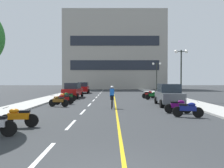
# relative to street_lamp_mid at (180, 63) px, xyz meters

# --- Properties ---
(ground_plane) EXTENTS (140.00, 140.00, 0.00)m
(ground_plane) POSITION_rel_street_lamp_mid_xyz_m (-7.24, 3.11, -3.93)
(ground_plane) COLOR #2D3033
(curb_left) EXTENTS (2.40, 72.00, 0.12)m
(curb_left) POSITION_rel_street_lamp_mid_xyz_m (-14.44, 6.11, -3.87)
(curb_left) COLOR #A8A8A3
(curb_left) RESTS_ON ground
(curb_right) EXTENTS (2.40, 72.00, 0.12)m
(curb_right) POSITION_rel_street_lamp_mid_xyz_m (-0.04, 6.11, -3.87)
(curb_right) COLOR #A8A8A3
(curb_right) RESTS_ON ground
(lane_dash_0) EXTENTS (0.14, 2.20, 0.01)m
(lane_dash_0) POSITION_rel_street_lamp_mid_xyz_m (-9.24, -15.89, -3.93)
(lane_dash_0) COLOR silver
(lane_dash_0) RESTS_ON ground
(lane_dash_1) EXTENTS (0.14, 2.20, 0.01)m
(lane_dash_1) POSITION_rel_street_lamp_mid_xyz_m (-9.24, -11.89, -3.93)
(lane_dash_1) COLOR silver
(lane_dash_1) RESTS_ON ground
(lane_dash_2) EXTENTS (0.14, 2.20, 0.01)m
(lane_dash_2) POSITION_rel_street_lamp_mid_xyz_m (-9.24, -7.89, -3.93)
(lane_dash_2) COLOR silver
(lane_dash_2) RESTS_ON ground
(lane_dash_3) EXTENTS (0.14, 2.20, 0.01)m
(lane_dash_3) POSITION_rel_street_lamp_mid_xyz_m (-9.24, -3.89, -3.93)
(lane_dash_3) COLOR silver
(lane_dash_3) RESTS_ON ground
(lane_dash_4) EXTENTS (0.14, 2.20, 0.01)m
(lane_dash_4) POSITION_rel_street_lamp_mid_xyz_m (-9.24, 0.11, -3.93)
(lane_dash_4) COLOR silver
(lane_dash_4) RESTS_ON ground
(lane_dash_5) EXTENTS (0.14, 2.20, 0.01)m
(lane_dash_5) POSITION_rel_street_lamp_mid_xyz_m (-9.24, 4.11, -3.93)
(lane_dash_5) COLOR silver
(lane_dash_5) RESTS_ON ground
(lane_dash_6) EXTENTS (0.14, 2.20, 0.01)m
(lane_dash_6) POSITION_rel_street_lamp_mid_xyz_m (-9.24, 8.11, -3.93)
(lane_dash_6) COLOR silver
(lane_dash_6) RESTS_ON ground
(lane_dash_7) EXTENTS (0.14, 2.20, 0.01)m
(lane_dash_7) POSITION_rel_street_lamp_mid_xyz_m (-9.24, 12.11, -3.93)
(lane_dash_7) COLOR silver
(lane_dash_7) RESTS_ON ground
(lane_dash_8) EXTENTS (0.14, 2.20, 0.01)m
(lane_dash_8) POSITION_rel_street_lamp_mid_xyz_m (-9.24, 16.11, -3.93)
(lane_dash_8) COLOR silver
(lane_dash_8) RESTS_ON ground
(lane_dash_9) EXTENTS (0.14, 2.20, 0.01)m
(lane_dash_9) POSITION_rel_street_lamp_mid_xyz_m (-9.24, 20.11, -3.93)
(lane_dash_9) COLOR silver
(lane_dash_9) RESTS_ON ground
(lane_dash_10) EXTENTS (0.14, 2.20, 0.01)m
(lane_dash_10) POSITION_rel_street_lamp_mid_xyz_m (-9.24, 24.11, -3.93)
(lane_dash_10) COLOR silver
(lane_dash_10) RESTS_ON ground
(lane_dash_11) EXTENTS (0.14, 2.20, 0.01)m
(lane_dash_11) POSITION_rel_street_lamp_mid_xyz_m (-9.24, 28.11, -3.93)
(lane_dash_11) COLOR silver
(lane_dash_11) RESTS_ON ground
(centre_line_yellow) EXTENTS (0.12, 66.00, 0.01)m
(centre_line_yellow) POSITION_rel_street_lamp_mid_xyz_m (-6.99, 6.11, -3.93)
(centre_line_yellow) COLOR gold
(centre_line_yellow) RESTS_ON ground
(office_building) EXTENTS (25.09, 9.05, 19.25)m
(office_building) POSITION_rel_street_lamp_mid_xyz_m (-6.63, 31.57, 5.69)
(office_building) COLOR #9E998E
(office_building) RESTS_ON ground
(street_lamp_mid) EXTENTS (1.46, 0.36, 5.23)m
(street_lamp_mid) POSITION_rel_street_lamp_mid_xyz_m (0.00, 0.00, 0.00)
(street_lamp_mid) COLOR black
(street_lamp_mid) RESTS_ON curb_right
(street_lamp_far) EXTENTS (1.46, 0.36, 4.91)m
(street_lamp_far) POSITION_rel_street_lamp_mid_xyz_m (0.02, 11.93, -0.20)
(street_lamp_far) COLOR black
(street_lamp_far) RESTS_ON curb_right
(parked_car_near) EXTENTS (2.12, 4.29, 1.82)m
(parked_car_near) POSITION_rel_street_lamp_mid_xyz_m (-2.52, -4.40, -3.02)
(parked_car_near) COLOR black
(parked_car_near) RESTS_ON ground
(parked_car_mid) EXTENTS (2.08, 4.28, 1.82)m
(parked_car_mid) POSITION_rel_street_lamp_mid_xyz_m (-12.05, 3.34, -3.02)
(parked_car_mid) COLOR black
(parked_car_mid) RESTS_ON ground
(parked_car_far) EXTENTS (2.08, 4.28, 1.82)m
(parked_car_far) POSITION_rel_street_lamp_mid_xyz_m (-12.11, 12.65, -3.02)
(parked_car_far) COLOR black
(parked_car_far) RESTS_ON ground
(motorcycle_1) EXTENTS (1.70, 0.60, 0.92)m
(motorcycle_1) POSITION_rel_street_lamp_mid_xyz_m (-11.46, -12.51, -3.46)
(motorcycle_1) COLOR black
(motorcycle_1) RESTS_ON ground
(motorcycle_2) EXTENTS (1.68, 0.67, 0.92)m
(motorcycle_2) POSITION_rel_street_lamp_mid_xyz_m (-2.95, -9.96, -3.46)
(motorcycle_2) COLOR black
(motorcycle_2) RESTS_ON ground
(motorcycle_3) EXTENTS (1.70, 0.60, 0.92)m
(motorcycle_3) POSITION_rel_street_lamp_mid_xyz_m (-3.06, -8.56, -3.46)
(motorcycle_3) COLOR black
(motorcycle_3) RESTS_ON ground
(motorcycle_4) EXTENTS (1.68, 0.66, 0.92)m
(motorcycle_4) POSITION_rel_street_lamp_mid_xyz_m (-11.59, -5.19, -3.46)
(motorcycle_4) COLOR black
(motorcycle_4) RESTS_ON ground
(motorcycle_5) EXTENTS (1.67, 0.69, 0.92)m
(motorcycle_5) POSITION_rel_street_lamp_mid_xyz_m (-11.52, -3.64, -3.46)
(motorcycle_5) COLOR black
(motorcycle_5) RESTS_ON ground
(motorcycle_6) EXTENTS (1.70, 0.60, 0.92)m
(motorcycle_6) POSITION_rel_street_lamp_mid_xyz_m (-11.86, -1.98, -3.46)
(motorcycle_6) COLOR black
(motorcycle_6) RESTS_ON ground
(motorcycle_7) EXTENTS (1.69, 0.62, 0.92)m
(motorcycle_7) POSITION_rel_street_lamp_mid_xyz_m (-11.82, -0.46, -3.46)
(motorcycle_7) COLOR black
(motorcycle_7) RESTS_ON ground
(motorcycle_8) EXTENTS (1.70, 0.60, 0.92)m
(motorcycle_8) POSITION_rel_street_lamp_mid_xyz_m (-2.79, 0.97, -3.46)
(motorcycle_8) COLOR black
(motorcycle_8) RESTS_ON ground
(motorcycle_9) EXTENTS (1.66, 0.75, 0.92)m
(motorcycle_9) POSITION_rel_street_lamp_mid_xyz_m (-2.92, 2.71, -3.46)
(motorcycle_9) COLOR black
(motorcycle_9) RESTS_ON ground
(cyclist_rider) EXTENTS (0.42, 1.77, 1.71)m
(cyclist_rider) POSITION_rel_street_lamp_mid_xyz_m (-7.29, -6.04, -3.05)
(cyclist_rider) COLOR black
(cyclist_rider) RESTS_ON ground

